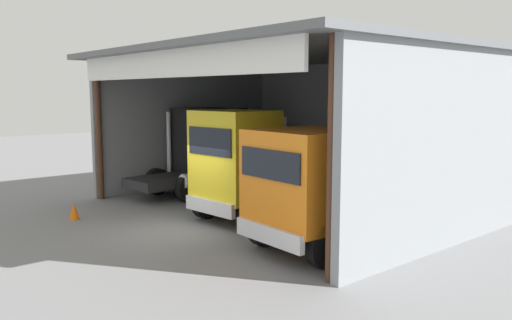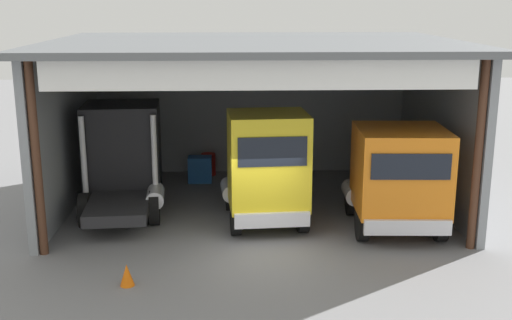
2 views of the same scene
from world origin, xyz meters
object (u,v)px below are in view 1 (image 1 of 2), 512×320
truck_yellow_yard_outside (242,164)px  traffic_cone (74,211)px  truck_black_center_left_bay (204,149)px  truck_orange_left_bay (315,186)px  oil_drum (320,180)px  tool_cart (299,180)px

truck_yellow_yard_outside → traffic_cone: truck_yellow_yard_outside is taller
truck_black_center_left_bay → traffic_cone: 6.21m
truck_orange_left_bay → traffic_cone: truck_orange_left_bay is taller
oil_drum → traffic_cone: bearing=-99.1°
tool_cart → truck_orange_left_bay: bearing=-42.2°
traffic_cone → truck_yellow_yard_outside: bearing=49.2°
traffic_cone → tool_cart: bearing=81.6°
tool_cart → traffic_cone: bearing=-98.4°
truck_yellow_yard_outside → truck_orange_left_bay: 3.96m
truck_orange_left_bay → traffic_cone: bearing=27.7°
truck_black_center_left_bay → oil_drum: truck_black_center_left_bay is taller
traffic_cone → truck_black_center_left_bay: bearing=99.6°
oil_drum → traffic_cone: (-1.64, -10.19, -0.16)m
truck_black_center_left_bay → truck_orange_left_bay: size_ratio=1.01×
truck_yellow_yard_outside → traffic_cone: size_ratio=8.77×
tool_cart → truck_yellow_yard_outside: bearing=-65.2°
truck_black_center_left_bay → traffic_cone: truck_black_center_left_bay is taller
truck_orange_left_bay → tool_cart: bearing=-39.7°
oil_drum → tool_cart: bearing=-105.8°
oil_drum → tool_cart: (-0.29, -1.01, 0.06)m
oil_drum → tool_cart: 1.05m
truck_black_center_left_bay → oil_drum: size_ratio=5.72×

